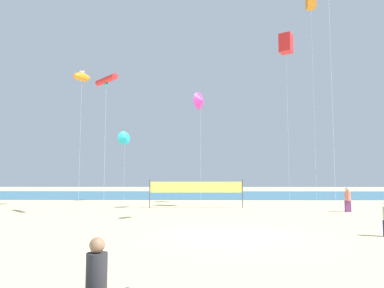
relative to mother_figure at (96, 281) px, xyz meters
The scene contains 11 objects.
ground_plane 10.47m from the mother_figure, 71.55° to the left, with size 120.00×120.00×0.00m, color beige.
ocean_band 41.64m from the mother_figure, 85.45° to the left, with size 120.00×20.00×0.01m, color teal.
mother_figure is the anchor object (origin of this frame).
beachgoer_coral_shirt 23.91m from the mother_figure, 56.86° to the left, with size 0.42×0.42×1.84m.
volleyball_net 22.88m from the mother_figure, 85.56° to the left, with size 7.79×0.24×2.40m.
kite_magenta_delta 22.76m from the mother_figure, 84.27° to the left, with size 1.14×1.35×9.40m.
kite_orange_inflatable 26.86m from the mother_figure, 109.38° to the left, with size 1.45×2.28×11.84m.
kite_orange_box 32.60m from the mother_figure, 63.35° to the left, with size 0.79×0.79×19.16m.
kite_cyan_delta 30.76m from the mother_figure, 100.83° to the left, with size 1.38×1.25×7.28m.
kite_red_tube 20.33m from the mother_figure, 104.49° to the left, with size 2.02×2.14×9.71m.
kite_red_box 26.84m from the mother_figure, 67.06° to the left, with size 1.33×1.33×14.37m.
Camera 1 is at (-1.50, -16.34, 2.81)m, focal length 32.74 mm.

